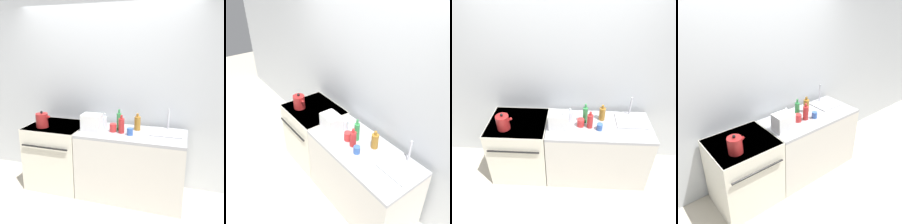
{
  "view_description": "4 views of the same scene",
  "coord_description": "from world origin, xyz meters",
  "views": [
    {
      "loc": [
        1.12,
        -2.6,
        1.93
      ],
      "look_at": [
        0.2,
        0.4,
        1.11
      ],
      "focal_mm": 40.0,
      "sensor_mm": 36.0,
      "label": 1
    },
    {
      "loc": [
        2.0,
        -1.16,
        2.74
      ],
      "look_at": [
        -0.02,
        0.34,
        1.12
      ],
      "focal_mm": 40.0,
      "sensor_mm": 36.0,
      "label": 2
    },
    {
      "loc": [
        0.15,
        -1.92,
        2.62
      ],
      "look_at": [
        0.03,
        0.35,
        1.05
      ],
      "focal_mm": 35.0,
      "sensor_mm": 36.0,
      "label": 3
    },
    {
      "loc": [
        -1.64,
        -1.89,
        2.52
      ],
      "look_at": [
        0.14,
        0.34,
        1.04
      ],
      "focal_mm": 40.0,
      "sensor_mm": 36.0,
      "label": 4
    }
  ],
  "objects": [
    {
      "name": "cup_blue",
      "position": [
        0.48,
        0.23,
        0.93
      ],
      "size": [
        0.07,
        0.07,
        0.09
      ],
      "color": "#3860B2",
      "rests_on": "counter_block"
    },
    {
      "name": "wall_back",
      "position": [
        0.0,
        0.73,
        1.3
      ],
      "size": [
        8.0,
        0.05,
        2.6
      ],
      "color": "silver",
      "rests_on": "ground_plane"
    },
    {
      "name": "ground_plane",
      "position": [
        0.0,
        0.0,
        0.0
      ],
      "size": [
        12.0,
        12.0,
        0.0
      ],
      "primitive_type": "plane",
      "color": "beige"
    },
    {
      "name": "stove",
      "position": [
        -0.59,
        0.34,
        0.45
      ],
      "size": [
        0.77,
        0.71,
        0.88
      ],
      "color": "silver",
      "rests_on": "ground_plane"
    },
    {
      "name": "bottle_amber",
      "position": [
        0.52,
        0.45,
        0.98
      ],
      "size": [
        0.08,
        0.08,
        0.22
      ],
      "color": "#9E6B23",
      "rests_on": "counter_block"
    },
    {
      "name": "toaster",
      "position": [
        -0.03,
        0.25,
        0.99
      ],
      "size": [
        0.24,
        0.19,
        0.22
      ],
      "color": "white",
      "rests_on": "counter_block"
    },
    {
      "name": "bottle_clear",
      "position": [
        0.1,
        0.37,
        0.97
      ],
      "size": [
        0.06,
        0.06,
        0.21
      ],
      "color": "silver",
      "rests_on": "counter_block"
    },
    {
      "name": "kettle",
      "position": [
        -0.73,
        0.19,
        0.98
      ],
      "size": [
        0.2,
        0.16,
        0.22
      ],
      "color": "maroon",
      "rests_on": "stove"
    },
    {
      "name": "counter_block",
      "position": [
        0.48,
        0.32,
        0.44
      ],
      "size": [
        1.35,
        0.65,
        0.88
      ],
      "color": "silver",
      "rests_on": "ground_plane"
    },
    {
      "name": "bottle_red",
      "position": [
        0.36,
        0.27,
        0.98
      ],
      "size": [
        0.07,
        0.07,
        0.23
      ],
      "color": "#B72828",
      "rests_on": "counter_block"
    },
    {
      "name": "sink_tray",
      "position": [
        0.91,
        0.44,
        0.9
      ],
      "size": [
        0.39,
        0.35,
        0.28
      ],
      "color": "#B7B7BC",
      "rests_on": "counter_block"
    },
    {
      "name": "cup_red",
      "position": [
        0.24,
        0.29,
        0.94
      ],
      "size": [
        0.09,
        0.09,
        0.1
      ],
      "color": "red",
      "rests_on": "counter_block"
    },
    {
      "name": "bottle_green",
      "position": [
        0.3,
        0.38,
        1.0
      ],
      "size": [
        0.06,
        0.06,
        0.28
      ],
      "color": "#338C47",
      "rests_on": "counter_block"
    }
  ]
}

